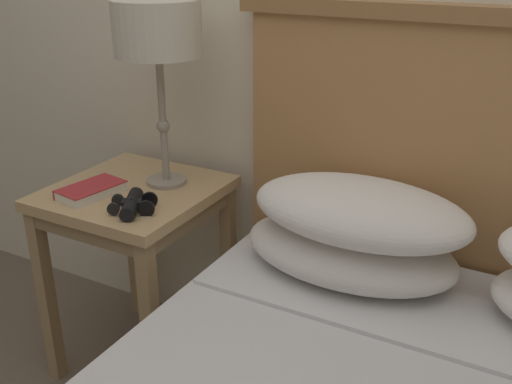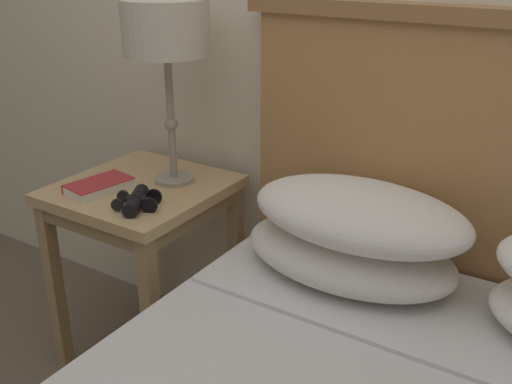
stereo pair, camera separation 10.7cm
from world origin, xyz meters
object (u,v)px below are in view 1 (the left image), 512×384
at_px(book_on_nightstand, 91,190).
at_px(table_lamp, 157,34).
at_px(binoculars_pair, 132,204).
at_px(nightstand, 136,216).

bearing_deg(book_on_nightstand, table_lamp, 52.77).
xyz_separation_m(table_lamp, binoculars_pair, (0.05, -0.23, -0.46)).
distance_m(nightstand, table_lamp, 0.59).
xyz_separation_m(table_lamp, book_on_nightstand, (-0.15, -0.20, -0.46)).
distance_m(table_lamp, book_on_nightstand, 0.53).
bearing_deg(binoculars_pair, book_on_nightstand, 170.20).
height_order(book_on_nightstand, binoculars_pair, binoculars_pair).
xyz_separation_m(book_on_nightstand, binoculars_pair, (0.19, -0.03, 0.01)).
bearing_deg(binoculars_pair, table_lamp, 101.17).
relative_size(table_lamp, book_on_nightstand, 2.67).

